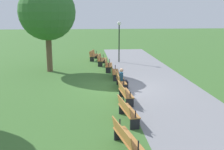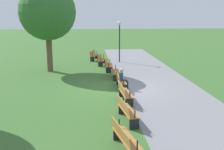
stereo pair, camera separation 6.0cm
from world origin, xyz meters
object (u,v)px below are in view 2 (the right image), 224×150
bench_5 (124,92)px  person_seated (123,78)px  bench_4 (120,80)px  lamp_post (120,34)px  bench_1 (101,59)px  bench_7 (125,138)px  bench_0 (94,55)px  bench_2 (108,65)px  tree_0 (47,12)px  bench_3 (115,71)px  bench_6 (127,110)px

bench_5 → person_seated: person_seated is taller
bench_4 → lamp_post: bearing=173.8°
bench_1 → bench_7: 15.09m
bench_4 → bench_5: size_ratio=0.99×
bench_0 → bench_2: same height
bench_1 → lamp_post: (-1.22, 1.69, 2.06)m
tree_0 → bench_3: bearing=59.5°
bench_0 → bench_5: (12.54, 1.23, 0.00)m
bench_6 → lamp_post: lamp_post is taller
bench_5 → bench_4: bearing=174.4°
bench_2 → tree_0: bearing=-85.2°
tree_0 → bench_7: bearing=17.2°
bench_0 → bench_7: bearing=16.8°
bench_3 → bench_4: bearing=5.6°
person_seated → bench_1: bearing=-173.4°
bench_6 → tree_0: (-10.30, -4.38, 3.88)m
bench_0 → tree_0: (4.76, -3.40, 3.88)m
bench_7 → lamp_post: (-16.31, 1.69, 2.06)m
person_seated → lamp_post: bearing=174.7°
bench_4 → lamp_post: size_ratio=0.51×
bench_2 → bench_3: bearing=13.0°
bench_7 → tree_0: size_ratio=0.29×
bench_1 → bench_3: same height
bench_7 → tree_0: (-12.80, -3.97, 3.88)m
bench_0 → bench_2: size_ratio=1.01×
bench_1 → bench_7: size_ratio=1.00×
bench_5 → tree_0: 9.85m
bench_3 → bench_7: bearing=0.0°
bench_2 → lamp_post: size_ratio=0.52×
bench_7 → person_seated: bearing=162.1°
bench_2 → lamp_post: 4.44m
lamp_post → bench_5: bearing=-5.2°
bench_6 → lamp_post: bearing=167.2°
bench_2 → bench_3: 2.53m
bench_1 → bench_7: same height
tree_0 → lamp_post: size_ratio=1.79×
person_seated → bench_5: bearing=-5.2°
bench_3 → lamp_post: (-6.23, 1.04, 2.06)m
bench_0 → tree_0: bearing=-20.6°
bench_6 → bench_7: size_ratio=0.99×
person_seated → bench_6: bearing=-5.4°
bench_5 → bench_6: 2.53m
tree_0 → lamp_post: tree_0 is taller
bench_4 → bench_1: bearing=-174.4°
person_seated → lamp_post: size_ratio=0.33×
bench_4 → person_seated: bearing=69.8°
bench_3 → lamp_post: bearing=174.3°
bench_3 → bench_0: bearing=-167.0°
bench_2 → bench_7: 12.60m
bench_0 → bench_7: same height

